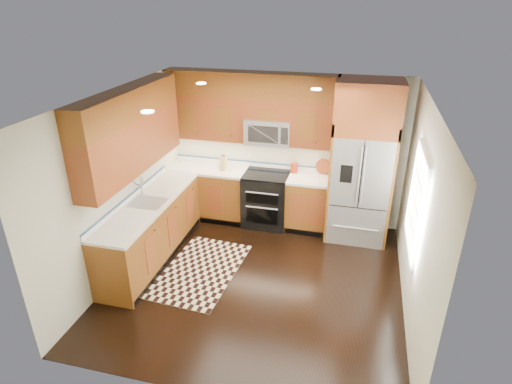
% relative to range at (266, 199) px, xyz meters
% --- Properties ---
extents(ground, '(4.00, 4.00, 0.00)m').
position_rel_range_xyz_m(ground, '(0.25, -1.67, -0.47)').
color(ground, black).
rests_on(ground, ground).
extents(wall_back, '(4.00, 0.02, 2.60)m').
position_rel_range_xyz_m(wall_back, '(0.25, 0.33, 0.83)').
color(wall_back, silver).
rests_on(wall_back, ground).
extents(wall_left, '(0.02, 4.00, 2.60)m').
position_rel_range_xyz_m(wall_left, '(-1.75, -1.67, 0.83)').
color(wall_left, silver).
rests_on(wall_left, ground).
extents(wall_right, '(0.02, 4.00, 2.60)m').
position_rel_range_xyz_m(wall_right, '(2.25, -1.67, 0.83)').
color(wall_right, silver).
rests_on(wall_right, ground).
extents(window, '(0.04, 1.10, 1.30)m').
position_rel_range_xyz_m(window, '(2.23, -1.47, 0.93)').
color(window, white).
rests_on(window, ground).
extents(base_cabinets, '(2.85, 3.00, 0.90)m').
position_rel_range_xyz_m(base_cabinets, '(-0.98, -0.77, -0.02)').
color(base_cabinets, brown).
rests_on(base_cabinets, ground).
extents(countertop, '(2.86, 3.01, 0.04)m').
position_rel_range_xyz_m(countertop, '(-0.84, -0.65, 0.45)').
color(countertop, beige).
rests_on(countertop, base_cabinets).
extents(upper_cabinets, '(2.85, 3.00, 1.15)m').
position_rel_range_xyz_m(upper_cabinets, '(-0.90, -0.58, 1.56)').
color(upper_cabinets, brown).
rests_on(upper_cabinets, ground).
extents(range, '(0.76, 0.67, 0.95)m').
position_rel_range_xyz_m(range, '(0.00, 0.00, 0.00)').
color(range, black).
rests_on(range, ground).
extents(microwave, '(0.76, 0.40, 0.42)m').
position_rel_range_xyz_m(microwave, '(-0.00, 0.13, 1.19)').
color(microwave, '#B2B2B7').
rests_on(microwave, ground).
extents(refrigerator, '(0.98, 0.75, 2.60)m').
position_rel_range_xyz_m(refrigerator, '(1.55, -0.04, 0.83)').
color(refrigerator, '#B2B2B7').
rests_on(refrigerator, ground).
extents(sink_faucet, '(0.54, 0.44, 0.37)m').
position_rel_range_xyz_m(sink_faucet, '(-1.48, -1.44, 0.52)').
color(sink_faucet, '#B2B2B7').
rests_on(sink_faucet, countertop).
extents(rug, '(1.13, 1.76, 0.01)m').
position_rel_range_xyz_m(rug, '(-0.61, -1.64, -0.46)').
color(rug, black).
rests_on(rug, ground).
extents(knife_block, '(0.11, 0.14, 0.27)m').
position_rel_range_xyz_m(knife_block, '(-0.78, 0.04, 0.58)').
color(knife_block, tan).
rests_on(knife_block, countertop).
extents(utensil_crock, '(0.16, 0.16, 0.35)m').
position_rel_range_xyz_m(utensil_crock, '(0.44, 0.20, 0.59)').
color(utensil_crock, maroon).
rests_on(utensil_crock, countertop).
extents(cutting_board, '(0.31, 0.31, 0.02)m').
position_rel_range_xyz_m(cutting_board, '(0.92, 0.27, 0.48)').
color(cutting_board, brown).
rests_on(cutting_board, countertop).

